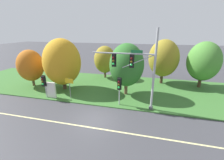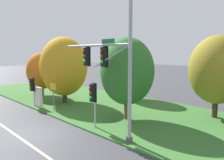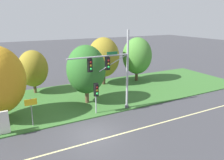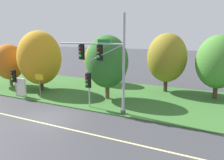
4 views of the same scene
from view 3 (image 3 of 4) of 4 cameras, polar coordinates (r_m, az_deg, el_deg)
ground_plane at (r=18.54m, az=-4.81°, el=-13.58°), size 160.00×160.00×0.00m
lane_stripe at (r=17.58m, az=-3.22°, el=-15.30°), size 36.00×0.16×0.01m
grass_verge at (r=25.63m, az=-12.09°, el=-5.15°), size 48.00×11.50×0.10m
traffic_signal_mast at (r=20.88m, az=0.36°, el=3.11°), size 6.31×0.49×7.97m
pedestrian_signal_further_along at (r=20.78m, az=-4.10°, el=-3.09°), size 0.46×0.55×3.11m
route_sign_post at (r=19.79m, az=-20.34°, el=-6.69°), size 1.01×0.08×2.52m
tree_behind_signpost at (r=28.18m, az=-19.93°, el=2.82°), size 3.57×3.57×5.32m
tree_mid_verge at (r=23.30m, az=-6.77°, el=2.73°), size 4.15×4.15×6.34m
tree_tall_centre at (r=29.95m, az=-2.21°, el=5.93°), size 4.33×4.33×6.54m
tree_right_far at (r=32.06m, az=6.57°, el=6.29°), size 4.25×4.25×6.37m
info_kiosk at (r=19.79m, az=-26.82°, el=-9.98°), size 1.10×0.24×1.90m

